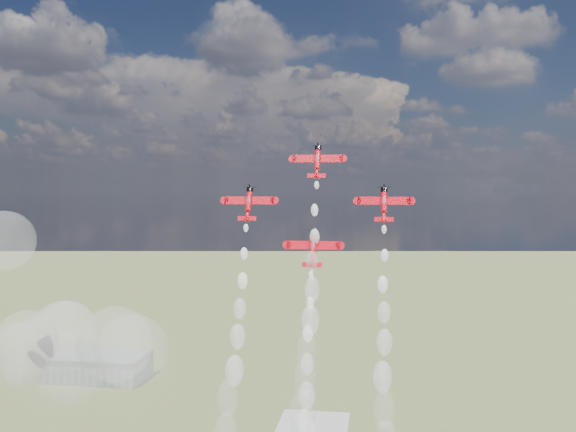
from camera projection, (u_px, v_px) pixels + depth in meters
The scene contains 9 objects.
hangar at pixel (99, 367), 324.84m from camera, with size 50.00×28.00×13.00m.
plane_lead at pixel (317, 161), 136.09m from camera, with size 11.39×5.57×7.62m.
plane_left at pixel (249, 203), 134.38m from camera, with size 11.39×5.57×7.62m.
plane_right at pixel (384, 204), 129.98m from camera, with size 11.39×5.57×7.62m.
plane_slot at pixel (313, 248), 128.27m from camera, with size 11.39×5.57×7.62m.
smoke_trail_lead at pixel (306, 361), 119.64m from camera, with size 5.15×22.84×47.15m.
smoke_trail_left at pixel (228, 411), 117.82m from camera, with size 5.41×23.15×46.59m.
smoke_trail_right at pixel (383, 421), 113.19m from camera, with size 5.70×23.53×46.92m.
drifted_smoke_cloud at pixel (55, 333), 159.40m from camera, with size 64.84×34.33×54.03m.
Camera 1 is at (27.71, -122.41, 100.99)m, focal length 38.00 mm.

